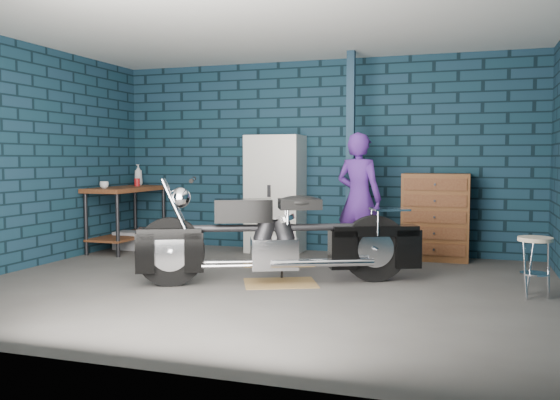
# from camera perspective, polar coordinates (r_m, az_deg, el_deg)

# --- Properties ---
(ground) EXTENTS (6.00, 6.00, 0.00)m
(ground) POSITION_cam_1_polar(r_m,az_deg,el_deg) (6.18, -1.99, -8.31)
(ground) COLOR #4A4845
(ground) RESTS_ON ground
(room_walls) EXTENTS (6.02, 5.01, 2.71)m
(room_walls) POSITION_cam_1_polar(r_m,az_deg,el_deg) (6.58, -0.35, 9.11)
(room_walls) COLOR #102B38
(room_walls) RESTS_ON ground
(support_post) EXTENTS (0.10, 0.10, 2.70)m
(support_post) POSITION_cam_1_polar(r_m,az_deg,el_deg) (7.77, 6.79, 4.22)
(support_post) COLOR #122739
(support_post) RESTS_ON ground
(workbench) EXTENTS (0.60, 1.40, 0.91)m
(workbench) POSITION_cam_1_polar(r_m,az_deg,el_deg) (8.85, -14.50, -1.72)
(workbench) COLOR brown
(workbench) RESTS_ON ground
(drip_mat) EXTENTS (0.92, 0.82, 0.01)m
(drip_mat) POSITION_cam_1_polar(r_m,az_deg,el_deg) (6.32, 0.03, -8.00)
(drip_mat) COLOR olive
(drip_mat) RESTS_ON ground
(motorcycle) EXTENTS (2.61, 1.67, 1.12)m
(motorcycle) POSITION_cam_1_polar(r_m,az_deg,el_deg) (6.23, 0.03, -2.97)
(motorcycle) COLOR black
(motorcycle) RESTS_ON ground
(person) EXTENTS (0.69, 0.56, 1.64)m
(person) POSITION_cam_1_polar(r_m,az_deg,el_deg) (7.47, 7.60, 0.15)
(person) COLOR #462078
(person) RESTS_ON ground
(storage_bin) EXTENTS (0.42, 0.30, 0.26)m
(storage_bin) POSITION_cam_1_polar(r_m,az_deg,el_deg) (8.91, -14.23, -3.78)
(storage_bin) COLOR gray
(storage_bin) RESTS_ON ground
(locker) EXTENTS (0.77, 0.55, 1.64)m
(locker) POSITION_cam_1_polar(r_m,az_deg,el_deg) (8.34, -0.46, 0.60)
(locker) COLOR silver
(locker) RESTS_ON ground
(tool_chest) EXTENTS (0.84, 0.47, 1.12)m
(tool_chest) POSITION_cam_1_polar(r_m,az_deg,el_deg) (7.95, 14.73, -1.58)
(tool_chest) COLOR brown
(tool_chest) RESTS_ON ground
(shop_stool) EXTENTS (0.40, 0.40, 0.58)m
(shop_stool) POSITION_cam_1_polar(r_m,az_deg,el_deg) (6.12, 23.29, -5.99)
(shop_stool) COLOR #BEAC90
(shop_stool) RESTS_ON ground
(cup_a) EXTENTS (0.13, 0.13, 0.10)m
(cup_a) POSITION_cam_1_polar(r_m,az_deg,el_deg) (8.49, -16.57, 1.41)
(cup_a) COLOR #BEAC90
(cup_a) RESTS_ON workbench
(mug_red) EXTENTS (0.09, 0.09, 0.12)m
(mug_red) POSITION_cam_1_polar(r_m,az_deg,el_deg) (9.02, -13.59, 1.67)
(mug_red) COLOR #A31517
(mug_red) RESTS_ON workbench
(bottle) EXTENTS (0.13, 0.13, 0.32)m
(bottle) POSITION_cam_1_polar(r_m,az_deg,el_deg) (9.31, -13.48, 2.37)
(bottle) COLOR gray
(bottle) RESTS_ON workbench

